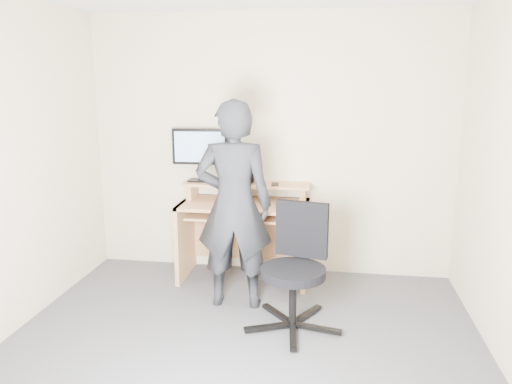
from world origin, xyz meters
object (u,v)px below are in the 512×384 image
(monitor, at_px, (200,150))
(person, at_px, (234,205))
(desk, at_px, (246,221))
(office_chair, at_px, (296,263))

(monitor, height_order, person, person)
(person, bearing_deg, desk, -92.25)
(desk, relative_size, monitor, 2.23)
(desk, xyz_separation_m, person, (0.01, -0.64, 0.32))
(desk, xyz_separation_m, monitor, (-0.45, 0.08, 0.67))
(desk, xyz_separation_m, office_chair, (0.55, -0.94, -0.04))
(monitor, bearing_deg, desk, -13.44)
(desk, bearing_deg, person, -88.69)
(monitor, distance_m, office_chair, 1.60)
(desk, height_order, monitor, monitor)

